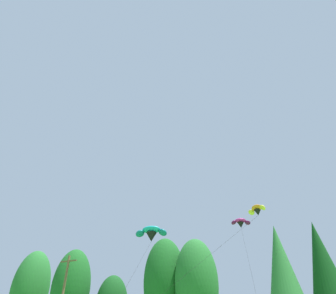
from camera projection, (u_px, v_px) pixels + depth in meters
The scene contains 9 objects.
treeline_tree_a at pixel (30, 289), 48.05m from camera, with size 5.88×5.88×15.11m.
treeline_tree_b at pixel (71, 288), 44.44m from camera, with size 5.68×5.68×14.36m.
treeline_tree_d at pixel (165, 282), 40.22m from camera, with size 5.74×5.74×14.61m.
treeline_tree_e at pixel (196, 282), 37.58m from camera, with size 5.51×5.51×13.75m.
treeline_tree_f at pixel (282, 270), 35.58m from camera, with size 4.83×4.83×14.70m.
treeline_tree_g at pixel (324, 268), 35.08m from camera, with size 4.89×4.89×14.96m.
parafoil_kite_high_teal at pixel (151, 233), 35.61m from camera, with size 5.97×16.17×12.30m.
parafoil_kite_mid_magenta at pixel (241, 223), 38.52m from camera, with size 4.84×19.49×13.98m.
parafoil_kite_far_orange at pixel (257, 210), 27.92m from camera, with size 9.97×12.00×11.40m.
Camera 1 is at (7.00, 5.20, 2.22)m, focal length 31.81 mm.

